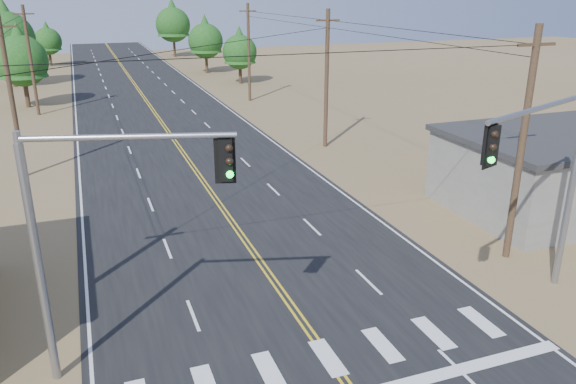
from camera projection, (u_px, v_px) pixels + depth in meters
name	position (u px, v px, depth m)	size (l,w,h in m)	color
road	(194.00, 168.00, 37.55)	(15.00, 200.00, 0.02)	black
utility_pole_left_mid	(11.00, 96.00, 34.16)	(1.80, 0.30, 10.00)	#4C3826
utility_pole_left_far	(31.00, 60.00, 51.81)	(1.80, 0.30, 10.00)	#4C3826
utility_pole_right_near	(522.00, 145.00, 23.35)	(1.80, 0.30, 10.00)	#4C3826
utility_pole_right_mid	(327.00, 79.00, 41.00)	(1.80, 0.30, 10.00)	#4C3826
utility_pole_right_far	(249.00, 52.00, 58.65)	(1.80, 0.30, 10.00)	#4C3826
signal_mast_left	(92.00, 220.00, 15.58)	(5.67, 1.89, 7.75)	gray
signal_mast_right	(553.00, 166.00, 19.65)	(6.68, 2.90, 7.90)	gray
tree_left_near	(21.00, 55.00, 55.28)	(5.05, 5.05, 8.41)	#3F2D1E
tree_left_mid	(7.00, 33.00, 66.98)	(6.31, 6.31, 10.51)	#3F2D1E
tree_left_far	(47.00, 39.00, 86.46)	(4.11, 4.11, 6.85)	#3F2D1E
tree_right_near	(240.00, 48.00, 70.03)	(4.27, 4.27, 7.12)	#3F2D1E
tree_right_mid	(205.00, 37.00, 78.87)	(4.87, 4.87, 8.11)	#3F2D1E
tree_right_far	(173.00, 21.00, 98.23)	(5.99, 5.99, 9.98)	#3F2D1E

